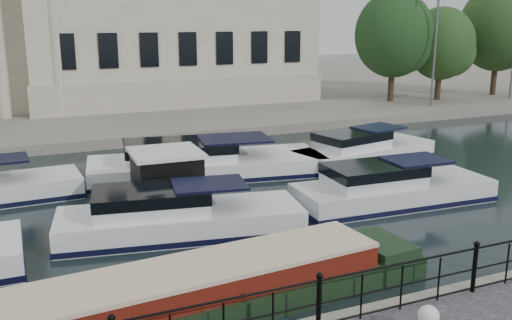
{
  "coord_description": "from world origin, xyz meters",
  "views": [
    {
      "loc": [
        -5.21,
        -11.11,
        6.59
      ],
      "look_at": [
        0.5,
        2.0,
        3.0
      ],
      "focal_mm": 40.0,
      "sensor_mm": 36.0,
      "label": 1
    }
  ],
  "objects": [
    {
      "name": "lamp_posts",
      "position": [
        26.0,
        20.7,
        4.8
      ],
      "size": [
        8.24,
        1.55,
        8.07
      ],
      "color": "#59595B",
      "rests_on": "far_bank"
    },
    {
      "name": "trees",
      "position": [
        25.99,
        23.1,
        5.21
      ],
      "size": [
        15.51,
        6.33,
        8.64
      ],
      "color": "black",
      "rests_on": "far_bank"
    },
    {
      "name": "harbour_hut",
      "position": [
        -0.43,
        7.68,
        0.95
      ],
      "size": [
        3.35,
        2.83,
        2.2
      ],
      "rotation": [
        0.0,
        0.0,
        -0.04
      ],
      "color": "#6B665B",
      "rests_on": "ground_plane"
    },
    {
      "name": "narrowboat",
      "position": [
        -3.4,
        0.06,
        0.37
      ],
      "size": [
        15.45,
        3.28,
        1.56
      ],
      "rotation": [
        0.0,
        0.0,
        0.08
      ],
      "color": "black",
      "rests_on": "ground_plane"
    },
    {
      "name": "civic_building",
      "position": [
        -1.0,
        34.71,
        7.04
      ],
      "size": [
        53.55,
        31.84,
        16.85
      ],
      "color": "#ADA38C",
      "rests_on": "far_bank"
    },
    {
      "name": "cabin_cruisers",
      "position": [
        0.02,
        8.26,
        0.37
      ],
      "size": [
        27.07,
        10.38,
        1.99
      ],
      "color": "white",
      "rests_on": "ground_plane"
    },
    {
      "name": "railing",
      "position": [
        0.0,
        -2.25,
        1.2
      ],
      "size": [
        24.14,
        0.14,
        1.22
      ],
      "color": "black",
      "rests_on": "near_quay"
    },
    {
      "name": "ground_plane",
      "position": [
        0.0,
        0.0,
        0.0
      ],
      "size": [
        160.0,
        160.0,
        0.0
      ],
      "primitive_type": "plane",
      "color": "black",
      "rests_on": "ground"
    },
    {
      "name": "far_bank",
      "position": [
        0.0,
        39.0,
        0.28
      ],
      "size": [
        120.0,
        42.0,
        0.55
      ],
      "primitive_type": "cube",
      "color": "#6B665B",
      "rests_on": "ground_plane"
    }
  ]
}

